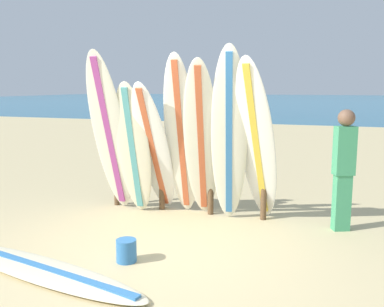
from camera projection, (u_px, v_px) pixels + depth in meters
The scene contains 13 objects.
ground_plane at pixel (154, 263), 4.67m from camera, with size 120.00×120.00×0.00m, color #CCB784.
ocean_water at pixel (323, 100), 58.87m from camera, with size 120.00×80.00×0.01m, color #196B93.
surfboard_rack at pixel (186, 168), 6.50m from camera, with size 2.53×0.09×1.13m.
surfboard_leaning_far_left at pixel (110, 134), 6.36m from camera, with size 0.57×0.85×2.47m.
surfboard_leaning_left at pixel (133, 149), 6.31m from camera, with size 0.54×0.56×2.03m.
surfboard_leaning_center_left at pixel (154, 149), 6.29m from camera, with size 0.55×0.99×2.03m.
surfboard_leaning_center at pixel (181, 138), 6.15m from camera, with size 0.57×0.89×2.41m.
surfboard_leaning_center_right at pixel (201, 142), 6.00m from camera, with size 0.66×1.04×2.33m.
surfboard_leaning_right at pixel (229, 137), 5.82m from camera, with size 0.64×0.83×2.50m.
surfboard_leaning_far_right at pixel (257, 143), 5.79m from camera, with size 0.69×1.12×2.34m.
surfboard_lying_on_sand at pixel (43, 270), 4.42m from camera, with size 2.77×1.06×0.08m.
beachgoer_standing at pixel (344, 165), 5.62m from camera, with size 0.31×0.26×1.65m.
sand_bucket at pixel (126, 251), 4.71m from camera, with size 0.23×0.23×0.25m, color #3372B2.
Camera 1 is at (1.83, -4.05, 1.95)m, focal length 39.37 mm.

